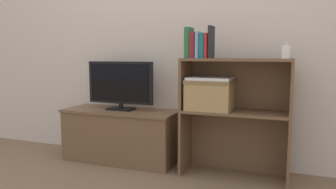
{
  "coord_description": "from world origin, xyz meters",
  "views": [
    {
      "loc": [
        0.91,
        -2.24,
        0.91
      ],
      "look_at": [
        0.0,
        0.16,
        0.6
      ],
      "focal_mm": 35.0,
      "sensor_mm": 36.0,
      "label": 1
    }
  ],
  "objects_px": {
    "tv": "(120,84)",
    "book_maroon": "(194,45)",
    "book_teal": "(203,46)",
    "book_charcoal": "(211,42)",
    "tv_stand": "(121,135)",
    "laptop": "(210,78)",
    "baby_monitor": "(286,52)",
    "storage_basket_left": "(210,93)",
    "book_forest": "(189,43)",
    "book_skyblue": "(199,45)",
    "book_crimson": "(208,46)"
  },
  "relations": [
    {
      "from": "book_charcoal",
      "to": "tv_stand",
      "type": "bearing_deg",
      "value": 173.98
    },
    {
      "from": "book_teal",
      "to": "book_charcoal",
      "type": "relative_size",
      "value": 0.77
    },
    {
      "from": "book_forest",
      "to": "book_crimson",
      "type": "relative_size",
      "value": 1.26
    },
    {
      "from": "book_teal",
      "to": "baby_monitor",
      "type": "height_order",
      "value": "book_teal"
    },
    {
      "from": "book_skyblue",
      "to": "storage_basket_left",
      "type": "height_order",
      "value": "book_skyblue"
    },
    {
      "from": "baby_monitor",
      "to": "storage_basket_left",
      "type": "height_order",
      "value": "baby_monitor"
    },
    {
      "from": "book_charcoal",
      "to": "baby_monitor",
      "type": "relative_size",
      "value": 1.92
    },
    {
      "from": "tv_stand",
      "to": "laptop",
      "type": "distance_m",
      "value": 0.94
    },
    {
      "from": "tv",
      "to": "book_charcoal",
      "type": "height_order",
      "value": "book_charcoal"
    },
    {
      "from": "book_maroon",
      "to": "book_charcoal",
      "type": "xyz_separation_m",
      "value": [
        0.13,
        0.0,
        0.02
      ]
    },
    {
      "from": "book_maroon",
      "to": "laptop",
      "type": "distance_m",
      "value": 0.27
    },
    {
      "from": "baby_monitor",
      "to": "storage_basket_left",
      "type": "xyz_separation_m",
      "value": [
        -0.52,
        -0.02,
        -0.31
      ]
    },
    {
      "from": "storage_basket_left",
      "to": "book_crimson",
      "type": "bearing_deg",
      "value": -109.24
    },
    {
      "from": "book_maroon",
      "to": "book_teal",
      "type": "distance_m",
      "value": 0.07
    },
    {
      "from": "book_charcoal",
      "to": "book_crimson",
      "type": "bearing_deg",
      "value": 180.0
    },
    {
      "from": "tv_stand",
      "to": "book_maroon",
      "type": "height_order",
      "value": "book_maroon"
    },
    {
      "from": "book_maroon",
      "to": "book_skyblue",
      "type": "relative_size",
      "value": 1.0
    },
    {
      "from": "tv",
      "to": "book_skyblue",
      "type": "xyz_separation_m",
      "value": [
        0.7,
        -0.08,
        0.32
      ]
    },
    {
      "from": "book_forest",
      "to": "book_skyblue",
      "type": "bearing_deg",
      "value": 0.0
    },
    {
      "from": "book_teal",
      "to": "book_charcoal",
      "type": "height_order",
      "value": "book_charcoal"
    },
    {
      "from": "tv",
      "to": "book_charcoal",
      "type": "relative_size",
      "value": 2.57
    },
    {
      "from": "tv_stand",
      "to": "baby_monitor",
      "type": "xyz_separation_m",
      "value": [
        1.3,
        -0.03,
        0.71
      ]
    },
    {
      "from": "baby_monitor",
      "to": "book_charcoal",
      "type": "bearing_deg",
      "value": -174.16
    },
    {
      "from": "tv",
      "to": "book_forest",
      "type": "relative_size",
      "value": 2.63
    },
    {
      "from": "tv",
      "to": "baby_monitor",
      "type": "xyz_separation_m",
      "value": [
        1.3,
        -0.03,
        0.27
      ]
    },
    {
      "from": "laptop",
      "to": "book_skyblue",
      "type": "bearing_deg",
      "value": -154.83
    },
    {
      "from": "storage_basket_left",
      "to": "tv",
      "type": "bearing_deg",
      "value": 176.69
    },
    {
      "from": "tv",
      "to": "laptop",
      "type": "height_order",
      "value": "tv"
    },
    {
      "from": "tv_stand",
      "to": "book_forest",
      "type": "height_order",
      "value": "book_forest"
    },
    {
      "from": "book_teal",
      "to": "book_charcoal",
      "type": "xyz_separation_m",
      "value": [
        0.06,
        0.0,
        0.03
      ]
    },
    {
      "from": "tv_stand",
      "to": "laptop",
      "type": "xyz_separation_m",
      "value": [
        0.78,
        -0.05,
        0.51
      ]
    },
    {
      "from": "tv_stand",
      "to": "baby_monitor",
      "type": "bearing_deg",
      "value": -1.4
    },
    {
      "from": "tv",
      "to": "book_maroon",
      "type": "height_order",
      "value": "book_maroon"
    },
    {
      "from": "tv_stand",
      "to": "book_forest",
      "type": "xyz_separation_m",
      "value": [
        0.63,
        -0.08,
        0.77
      ]
    },
    {
      "from": "book_charcoal",
      "to": "book_forest",
      "type": "bearing_deg",
      "value": 180.0
    },
    {
      "from": "tv_stand",
      "to": "book_charcoal",
      "type": "distance_m",
      "value": 1.11
    },
    {
      "from": "book_forest",
      "to": "book_teal",
      "type": "bearing_deg",
      "value": -0.0
    },
    {
      "from": "baby_monitor",
      "to": "storage_basket_left",
      "type": "distance_m",
      "value": 0.6
    },
    {
      "from": "book_teal",
      "to": "storage_basket_left",
      "type": "distance_m",
      "value": 0.36
    },
    {
      "from": "tv_stand",
      "to": "book_charcoal",
      "type": "relative_size",
      "value": 4.26
    },
    {
      "from": "tv_stand",
      "to": "book_teal",
      "type": "distance_m",
      "value": 1.05
    },
    {
      "from": "tv_stand",
      "to": "laptop",
      "type": "relative_size",
      "value": 3.06
    },
    {
      "from": "book_teal",
      "to": "laptop",
      "type": "relative_size",
      "value": 0.56
    },
    {
      "from": "book_crimson",
      "to": "book_teal",
      "type": "bearing_deg",
      "value": -180.0
    },
    {
      "from": "book_skyblue",
      "to": "storage_basket_left",
      "type": "bearing_deg",
      "value": 25.17
    },
    {
      "from": "book_charcoal",
      "to": "tv",
      "type": "bearing_deg",
      "value": 174.09
    },
    {
      "from": "baby_monitor",
      "to": "storage_basket_left",
      "type": "bearing_deg",
      "value": -178.35
    },
    {
      "from": "baby_monitor",
      "to": "laptop",
      "type": "relative_size",
      "value": 0.37
    },
    {
      "from": "book_charcoal",
      "to": "laptop",
      "type": "relative_size",
      "value": 0.72
    },
    {
      "from": "tv",
      "to": "baby_monitor",
      "type": "distance_m",
      "value": 1.33
    }
  ]
}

